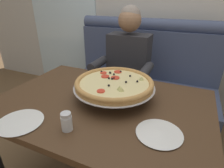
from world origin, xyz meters
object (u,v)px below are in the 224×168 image
at_px(plate_near_right, 20,121).
at_px(pizza, 114,83).
at_px(plate_near_left, 159,132).
at_px(diner_main, 125,69).
at_px(dining_table, 101,112).
at_px(booth_bench, 139,88).
at_px(shaker_oregano, 67,123).

bearing_deg(plate_near_right, pizza, 52.36).
xyz_separation_m(pizza, plate_near_left, (0.34, -0.24, -0.09)).
xyz_separation_m(diner_main, pizza, (0.14, -0.58, 0.12)).
relative_size(plate_near_left, plate_near_right, 0.94).
bearing_deg(plate_near_left, dining_table, 158.43).
height_order(booth_bench, dining_table, booth_bench).
height_order(pizza, plate_near_right, pizza).
relative_size(dining_table, diner_main, 1.06).
bearing_deg(plate_near_right, booth_bench, 77.29).
bearing_deg(pizza, plate_near_right, -127.64).
distance_m(booth_bench, plate_near_left, 1.21).
xyz_separation_m(booth_bench, diner_main, (-0.08, -0.27, 0.31)).
relative_size(booth_bench, diner_main, 1.26).
xyz_separation_m(shaker_oregano, plate_near_right, (-0.26, -0.06, -0.03)).
distance_m(pizza, plate_near_left, 0.43).
distance_m(plate_near_left, plate_near_right, 0.73).
height_order(diner_main, plate_near_right, diner_main).
height_order(booth_bench, diner_main, diner_main).
bearing_deg(diner_main, dining_table, -82.99).
xyz_separation_m(booth_bench, pizza, (0.06, -0.85, 0.43)).
relative_size(dining_table, plate_near_right, 5.56).
bearing_deg(shaker_oregano, diner_main, 93.10).
height_order(dining_table, diner_main, diner_main).
bearing_deg(diner_main, booth_bench, 72.89).
xyz_separation_m(shaker_oregano, plate_near_left, (0.43, 0.15, -0.03)).
bearing_deg(booth_bench, plate_near_left, -69.83).
distance_m(shaker_oregano, plate_near_right, 0.27).
relative_size(booth_bench, pizza, 3.05).
xyz_separation_m(dining_table, plate_near_right, (-0.29, -0.37, 0.09)).
bearing_deg(booth_bench, pizza, -86.20).
xyz_separation_m(dining_table, plate_near_left, (0.40, -0.16, 0.09)).
distance_m(booth_bench, shaker_oregano, 1.30).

